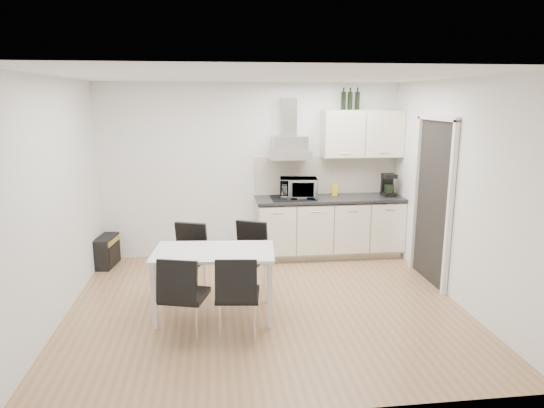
# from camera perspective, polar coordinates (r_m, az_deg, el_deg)

# --- Properties ---
(ground) EXTENTS (4.50, 4.50, 0.00)m
(ground) POSITION_cam_1_polar(r_m,az_deg,el_deg) (5.78, -0.73, -11.86)
(ground) COLOR #AB8057
(ground) RESTS_ON ground
(wall_back) EXTENTS (4.50, 0.10, 2.60)m
(wall_back) POSITION_cam_1_polar(r_m,az_deg,el_deg) (7.34, -2.47, 3.97)
(wall_back) COLOR white
(wall_back) RESTS_ON ground
(wall_front) EXTENTS (4.50, 0.10, 2.60)m
(wall_front) POSITION_cam_1_polar(r_m,az_deg,el_deg) (3.46, 2.84, -5.72)
(wall_front) COLOR white
(wall_front) RESTS_ON ground
(wall_left) EXTENTS (0.10, 4.00, 2.60)m
(wall_left) POSITION_cam_1_polar(r_m,az_deg,el_deg) (5.61, -24.27, 0.23)
(wall_left) COLOR white
(wall_left) RESTS_ON ground
(wall_right) EXTENTS (0.10, 4.00, 2.60)m
(wall_right) POSITION_cam_1_polar(r_m,az_deg,el_deg) (6.05, 20.94, 1.33)
(wall_right) COLOR white
(wall_right) RESTS_ON ground
(ceiling) EXTENTS (4.50, 4.50, 0.00)m
(ceiling) POSITION_cam_1_polar(r_m,az_deg,el_deg) (5.28, -0.81, 14.84)
(ceiling) COLOR white
(ceiling) RESTS_ON wall_back
(doorway) EXTENTS (0.08, 1.04, 2.10)m
(doorway) POSITION_cam_1_polar(r_m,az_deg,el_deg) (6.56, 18.25, 0.11)
(doorway) COLOR white
(doorway) RESTS_ON ground
(kitchenette) EXTENTS (2.22, 0.64, 2.52)m
(kitchenette) POSITION_cam_1_polar(r_m,az_deg,el_deg) (7.36, 7.02, 0.19)
(kitchenette) COLOR beige
(kitchenette) RESTS_ON ground
(dining_table) EXTENTS (1.36, 0.86, 0.75)m
(dining_table) POSITION_cam_1_polar(r_m,az_deg,el_deg) (5.36, -6.84, -6.37)
(dining_table) COLOR white
(dining_table) RESTS_ON ground
(chair_far_left) EXTENTS (0.59, 0.62, 0.88)m
(chair_far_left) POSITION_cam_1_polar(r_m,az_deg,el_deg) (5.98, -10.11, -6.70)
(chair_far_left) COLOR black
(chair_far_left) RESTS_ON ground
(chair_far_right) EXTENTS (0.61, 0.64, 0.88)m
(chair_far_right) POSITION_cam_1_polar(r_m,az_deg,el_deg) (5.97, -3.00, -6.53)
(chair_far_right) COLOR black
(chair_far_right) RESTS_ON ground
(chair_near_left) EXTENTS (0.56, 0.60, 0.88)m
(chair_near_left) POSITION_cam_1_polar(r_m,az_deg,el_deg) (4.99, -10.22, -10.64)
(chair_near_left) COLOR black
(chair_near_left) RESTS_ON ground
(chair_near_right) EXTENTS (0.50, 0.55, 0.88)m
(chair_near_right) POSITION_cam_1_polar(r_m,az_deg,el_deg) (4.94, -4.04, -10.71)
(chair_near_right) COLOR black
(chair_near_right) RESTS_ON ground
(guitar_amp) EXTENTS (0.30, 0.55, 0.43)m
(guitar_amp) POSITION_cam_1_polar(r_m,az_deg,el_deg) (7.39, -18.86, -5.27)
(guitar_amp) COLOR black
(guitar_amp) RESTS_ON ground
(floor_speaker) EXTENTS (0.21, 0.20, 0.31)m
(floor_speaker) POSITION_cam_1_polar(r_m,az_deg,el_deg) (7.48, -8.87, -5.01)
(floor_speaker) COLOR black
(floor_speaker) RESTS_ON ground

